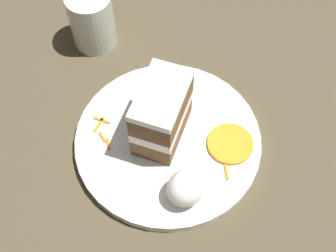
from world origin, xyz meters
The scene contains 8 objects.
ground_plane centered at (0.00, 0.00, 0.00)m, with size 6.00×6.00×0.00m, color #4C4742.
dining_table centered at (0.00, 0.00, 0.02)m, with size 0.98×1.18×0.03m, color #4C422D.
plate centered at (0.02, 0.03, 0.04)m, with size 0.27×0.27×0.02m, color white.
cake_slice centered at (0.02, 0.05, 0.10)m, with size 0.11×0.09×0.10m.
cream_dollop centered at (-0.03, -0.05, 0.07)m, with size 0.05×0.05×0.05m, color white.
orange_garnish centered at (0.07, -0.04, 0.05)m, with size 0.07×0.07×0.01m, color orange.
carrot_shreds_scatter centered at (-0.01, 0.07, 0.05)m, with size 0.15×0.21×0.00m.
drinking_glass centered at (0.08, 0.26, 0.08)m, with size 0.07×0.07×0.10m.
Camera 1 is at (-0.22, -0.20, 0.64)m, focal length 50.00 mm.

